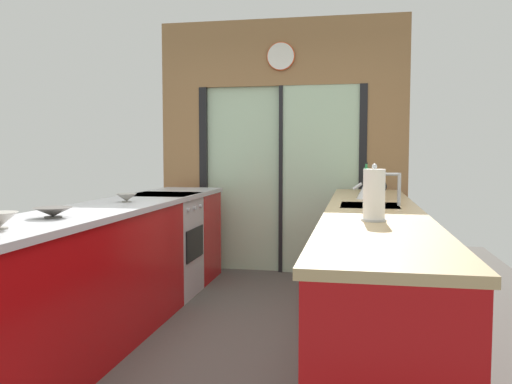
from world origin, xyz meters
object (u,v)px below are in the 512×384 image
object	(u,v)px
oven_range	(164,245)
mixing_bowl_far	(126,198)
mixing_bowl_mid	(53,212)
paper_towel_roll	(374,195)
kettle	(368,187)
soap_bottle	(366,179)

from	to	relation	value
oven_range	mixing_bowl_far	distance (m)	0.95
mixing_bowl_far	mixing_bowl_mid	bearing A→B (deg)	-90.00
mixing_bowl_mid	paper_towel_roll	world-z (taller)	paper_towel_roll
mixing_bowl_far	paper_towel_roll	bearing A→B (deg)	-23.74
kettle	paper_towel_roll	bearing A→B (deg)	-90.08
mixing_bowl_far	soap_bottle	size ratio (longest dim) A/B	0.57
oven_range	mixing_bowl_far	world-z (taller)	mixing_bowl_far
kettle	paper_towel_roll	world-z (taller)	paper_towel_roll
oven_range	soap_bottle	world-z (taller)	soap_bottle
mixing_bowl_far	kettle	xyz separation A→B (m)	(1.78, 0.63, 0.06)
mixing_bowl_mid	kettle	xyz separation A→B (m)	(1.78, 1.61, 0.06)
mixing_bowl_far	paper_towel_roll	xyz separation A→B (m)	(1.78, -0.78, 0.10)
oven_range	paper_towel_roll	distance (m)	2.48
mixing_bowl_far	soap_bottle	world-z (taller)	soap_bottle
oven_range	paper_towel_roll	xyz separation A→B (m)	(1.80, -1.59, 0.60)
oven_range	paper_towel_roll	size ratio (longest dim) A/B	2.98
mixing_bowl_mid	kettle	size ratio (longest dim) A/B	0.81
mixing_bowl_far	paper_towel_roll	size ratio (longest dim) A/B	0.50
oven_range	kettle	world-z (taller)	kettle
oven_range	kettle	bearing A→B (deg)	-5.58
mixing_bowl_mid	oven_range	bearing A→B (deg)	90.59
mixing_bowl_mid	paper_towel_roll	size ratio (longest dim) A/B	0.70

